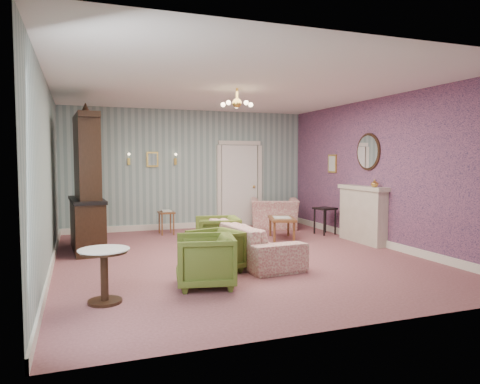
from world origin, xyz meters
name	(u,v)px	position (x,y,z in m)	size (l,w,h in m)	color
floor	(237,257)	(0.00, 0.00, 0.00)	(7.00, 7.00, 0.00)	#94565A
ceiling	(237,88)	(0.00, 0.00, 2.90)	(7.00, 7.00, 0.00)	white
wall_back	(189,170)	(0.00, 3.50, 1.45)	(6.00, 6.00, 0.00)	gray
wall_front	(357,184)	(0.00, -3.50, 1.45)	(6.00, 6.00, 0.00)	gray
wall_left	(48,176)	(-3.00, 0.00, 1.45)	(7.00, 7.00, 0.00)	gray
wall_right	(382,172)	(3.00, 0.00, 1.45)	(7.00, 7.00, 0.00)	gray
wall_right_floral	(381,172)	(2.98, 0.00, 1.45)	(7.00, 7.00, 0.00)	#BC5E7F
door	(239,184)	(1.30, 3.46, 1.08)	(1.12, 0.12, 2.16)	white
olive_chair_a	(205,258)	(-1.02, -1.59, 0.38)	(0.75, 0.70, 0.77)	#596B25
olive_chair_b	(215,249)	(-0.66, -0.87, 0.35)	(0.68, 0.64, 0.70)	#596B25
olive_chair_c	(218,234)	(-0.27, 0.28, 0.38)	(0.73, 0.69, 0.75)	#596B25
sofa_chintz	(251,235)	(0.12, -0.36, 0.43)	(2.19, 0.64, 0.86)	#A7434E
wingback_chair	(274,209)	(1.93, 2.69, 0.49)	(1.13, 0.74, 0.99)	#A7434E
dresser	(86,179)	(-2.44, 1.48, 1.34)	(0.55, 1.60, 2.67)	black
fireplace	(362,214)	(2.86, 0.40, 0.58)	(0.30, 1.40, 1.16)	beige
mantel_vase	(375,183)	(2.84, 0.00, 1.23)	(0.15, 0.15, 0.15)	gold
oval_mirror	(368,152)	(2.96, 0.40, 1.85)	(0.04, 0.76, 0.84)	white
framed_print	(332,164)	(2.97, 1.75, 1.60)	(0.04, 0.34, 0.42)	gold
coffee_table	(282,228)	(1.49, 1.34, 0.23)	(0.50, 0.91, 0.46)	brown
side_table_black	(325,221)	(2.65, 1.51, 0.31)	(0.41, 0.41, 0.61)	black
pedestal_table	(104,276)	(-2.31, -1.84, 0.33)	(0.60, 0.60, 0.65)	black
nesting_table	(166,222)	(-0.71, 2.80, 0.28)	(0.34, 0.43, 0.56)	brown
gilt_mirror_back	(152,159)	(-0.90, 3.46, 1.70)	(0.28, 0.06, 0.36)	gold
sconce_left	(129,159)	(-1.45, 3.44, 1.70)	(0.16, 0.12, 0.30)	gold
sconce_right	(176,159)	(-0.35, 3.44, 1.70)	(0.16, 0.12, 0.30)	gold
chandelier	(237,104)	(0.00, 0.00, 2.63)	(0.56, 0.56, 0.36)	gold
burgundy_cushion	(275,210)	(1.88, 2.54, 0.48)	(0.38, 0.10, 0.38)	maroon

